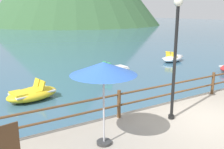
{
  "coord_description": "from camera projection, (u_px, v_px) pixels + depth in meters",
  "views": [
    {
      "loc": [
        -6.62,
        -5.01,
        3.85
      ],
      "look_at": [
        -0.56,
        5.0,
        0.9
      ],
      "focal_mm": 40.26,
      "sensor_mm": 36.0,
      "label": 1
    }
  ],
  "objects": [
    {
      "name": "pedal_boat_1",
      "position": [
        32.0,
        94.0,
        11.15
      ],
      "size": [
        2.5,
        1.67,
        0.88
      ],
      "color": "yellow",
      "rests_on": "ground"
    },
    {
      "name": "pedal_boat_2",
      "position": [
        113.0,
        70.0,
        15.6
      ],
      "size": [
        2.55,
        1.39,
        0.87
      ],
      "color": "white",
      "rests_on": "ground"
    },
    {
      "name": "lamp_post",
      "position": [
        176.0,
        48.0,
        7.75
      ],
      "size": [
        0.28,
        0.28,
        3.87
      ],
      "color": "black",
      "rests_on": "promenade_dock"
    },
    {
      "name": "beach_umbrella",
      "position": [
        103.0,
        70.0,
        6.23
      ],
      "size": [
        1.7,
        1.7,
        2.24
      ],
      "color": "#B2B2B7",
      "rests_on": "promenade_dock"
    },
    {
      "name": "ground_plane",
      "position": [
        6.0,
        35.0,
        41.6
      ],
      "size": [
        200.0,
        200.0,
        0.0
      ],
      "primitive_type": "plane",
      "color": "#38607A"
    },
    {
      "name": "pedal_boat_3",
      "position": [
        173.0,
        58.0,
        19.83
      ],
      "size": [
        2.55,
        1.86,
        0.82
      ],
      "color": "white",
      "rests_on": "ground"
    },
    {
      "name": "dock_railing",
      "position": [
        172.0,
        90.0,
        9.47
      ],
      "size": [
        23.92,
        0.12,
        0.95
      ],
      "color": "brown",
      "rests_on": "promenade_dock"
    }
  ]
}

